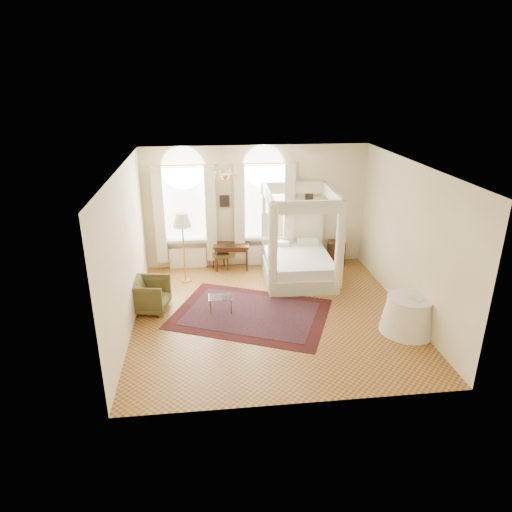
{
  "coord_description": "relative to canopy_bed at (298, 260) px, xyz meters",
  "views": [
    {
      "loc": [
        -1.38,
        -8.89,
        4.95
      ],
      "look_at": [
        -0.3,
        0.4,
        1.26
      ],
      "focal_mm": 32.0,
      "sensor_mm": 36.0,
      "label": 1
    }
  ],
  "objects": [
    {
      "name": "ground",
      "position": [
        -0.96,
        -1.83,
        -0.54
      ],
      "size": [
        6.0,
        6.0,
        0.0
      ],
      "primitive_type": "plane",
      "color": "#A56F2F",
      "rests_on": "ground"
    },
    {
      "name": "room_walls",
      "position": [
        -0.96,
        -1.83,
        1.44
      ],
      "size": [
        6.0,
        6.0,
        6.0
      ],
      "color": "#F5E5BA",
      "rests_on": "ground"
    },
    {
      "name": "window_left",
      "position": [
        -2.86,
        1.04,
        0.95
      ],
      "size": [
        1.62,
        0.27,
        3.29
      ],
      "color": "silver",
      "rests_on": "room_walls"
    },
    {
      "name": "window_right",
      "position": [
        -0.76,
        1.04,
        0.95
      ],
      "size": [
        1.62,
        0.27,
        3.29
      ],
      "color": "silver",
      "rests_on": "room_walls"
    },
    {
      "name": "chandelier",
      "position": [
        -1.86,
        -0.63,
        2.37
      ],
      "size": [
        0.51,
        0.45,
        0.5
      ],
      "color": "gold",
      "rests_on": "room_walls"
    },
    {
      "name": "wall_pictures",
      "position": [
        -0.88,
        1.14,
        1.35
      ],
      "size": [
        2.54,
        0.03,
        0.39
      ],
      "color": "black",
      "rests_on": "room_walls"
    },
    {
      "name": "canopy_bed",
      "position": [
        0.0,
        0.0,
        0.0
      ],
      "size": [
        1.84,
        2.24,
        2.36
      ],
      "color": "beige",
      "rests_on": "ground"
    },
    {
      "name": "nightstand",
      "position": [
        1.26,
        0.87,
        -0.2
      ],
      "size": [
        0.54,
        0.51,
        0.67
      ],
      "primitive_type": "cube",
      "rotation": [
        0.0,
        0.0,
        -0.19
      ],
      "color": "#3D1D10",
      "rests_on": "ground"
    },
    {
      "name": "nightstand_lamp",
      "position": [
        1.38,
        0.89,
        0.42
      ],
      "size": [
        0.29,
        0.29,
        0.43
      ],
      "color": "gold",
      "rests_on": "nightstand"
    },
    {
      "name": "writing_desk",
      "position": [
        -1.67,
        0.87,
        0.08
      ],
      "size": [
        1.0,
        0.59,
        0.72
      ],
      "color": "#3D1D10",
      "rests_on": "ground"
    },
    {
      "name": "laptop",
      "position": [
        -1.7,
        0.78,
        0.19
      ],
      "size": [
        0.36,
        0.3,
        0.02
      ],
      "primitive_type": "imported",
      "rotation": [
        0.0,
        0.0,
        2.76
      ],
      "color": "black",
      "rests_on": "writing_desk"
    },
    {
      "name": "stool",
      "position": [
        -1.98,
        0.87,
        -0.15
      ],
      "size": [
        0.5,
        0.5,
        0.47
      ],
      "color": "#483B1F",
      "rests_on": "ground"
    },
    {
      "name": "armchair",
      "position": [
        -3.66,
        -1.32,
        -0.16
      ],
      "size": [
        0.96,
        0.94,
        0.76
      ],
      "primitive_type": "imported",
      "rotation": [
        0.0,
        0.0,
        1.39
      ],
      "color": "#48411E",
      "rests_on": "ground"
    },
    {
      "name": "coffee_table",
      "position": [
        -2.08,
        -1.57,
        -0.2
      ],
      "size": [
        0.55,
        0.4,
        0.37
      ],
      "color": "silver",
      "rests_on": "ground"
    },
    {
      "name": "floor_lamp",
      "position": [
        -2.92,
        0.21,
        1.02
      ],
      "size": [
        0.47,
        0.47,
        1.82
      ],
      "color": "gold",
      "rests_on": "ground"
    },
    {
      "name": "oriental_rug",
      "position": [
        -1.42,
        -1.76,
        -0.53
      ],
      "size": [
        3.99,
        3.5,
        0.01
      ],
      "color": "#410F11",
      "rests_on": "ground"
    },
    {
      "name": "side_table",
      "position": [
        1.74,
        -2.85,
        -0.15
      ],
      "size": [
        1.14,
        1.14,
        0.78
      ],
      "color": "white",
      "rests_on": "ground"
    },
    {
      "name": "book",
      "position": [
        1.73,
        -3.01,
        0.25
      ],
      "size": [
        0.29,
        0.31,
        0.02
      ],
      "primitive_type": "imported",
      "rotation": [
        0.0,
        0.0,
        0.61
      ],
      "color": "black",
      "rests_on": "side_table"
    }
  ]
}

